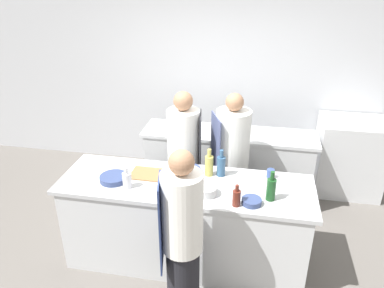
% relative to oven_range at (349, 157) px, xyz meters
% --- Properties ---
extents(ground_plane, '(16.00, 16.00, 0.00)m').
position_rel_oven_range_xyz_m(ground_plane, '(-1.87, -1.74, -0.51)').
color(ground_plane, '#605B56').
extents(wall_back, '(8.00, 0.06, 2.80)m').
position_rel_oven_range_xyz_m(wall_back, '(-1.87, 0.39, 0.89)').
color(wall_back, silver).
rests_on(wall_back, ground_plane).
extents(prep_counter, '(2.45, 0.77, 0.93)m').
position_rel_oven_range_xyz_m(prep_counter, '(-1.87, -1.74, -0.04)').
color(prep_counter, silver).
rests_on(prep_counter, ground_plane).
extents(pass_counter, '(2.17, 0.56, 0.93)m').
position_rel_oven_range_xyz_m(pass_counter, '(-1.58, -0.47, -0.04)').
color(pass_counter, silver).
rests_on(pass_counter, ground_plane).
extents(oven_range, '(0.84, 0.67, 1.02)m').
position_rel_oven_range_xyz_m(oven_range, '(0.00, 0.00, 0.00)').
color(oven_range, silver).
rests_on(oven_range, ground_plane).
extents(chef_at_prep_near, '(0.37, 0.35, 1.64)m').
position_rel_oven_range_xyz_m(chef_at_prep_near, '(-1.76, -2.44, 0.32)').
color(chef_at_prep_near, black).
rests_on(chef_at_prep_near, ground_plane).
extents(chef_at_stove, '(0.39, 0.37, 1.64)m').
position_rel_oven_range_xyz_m(chef_at_stove, '(-2.02, -1.10, 0.31)').
color(chef_at_stove, black).
rests_on(chef_at_stove, ground_plane).
extents(chef_at_pass_far, '(0.44, 0.43, 1.63)m').
position_rel_oven_range_xyz_m(chef_at_pass_far, '(-1.49, -1.03, 0.30)').
color(chef_at_pass_far, black).
rests_on(chef_at_pass_far, ground_plane).
extents(bottle_olive_oil, '(0.08, 0.08, 0.28)m').
position_rel_oven_range_xyz_m(bottle_olive_oil, '(-1.67, -1.55, 0.54)').
color(bottle_olive_oil, '#B2A84C').
rests_on(bottle_olive_oil, prep_counter).
extents(bottle_vinegar, '(0.09, 0.09, 0.28)m').
position_rel_oven_range_xyz_m(bottle_vinegar, '(-1.56, -1.53, 0.54)').
color(bottle_vinegar, '#2D5175').
rests_on(bottle_vinegar, prep_counter).
extents(bottle_wine, '(0.07, 0.07, 0.21)m').
position_rel_oven_range_xyz_m(bottle_wine, '(-1.36, -2.02, 0.51)').
color(bottle_wine, '#5B2319').
rests_on(bottle_wine, prep_counter).
extents(bottle_cooking_oil, '(0.09, 0.09, 0.21)m').
position_rel_oven_range_xyz_m(bottle_cooking_oil, '(-2.39, -1.92, 0.51)').
color(bottle_cooking_oil, silver).
rests_on(bottle_cooking_oil, prep_counter).
extents(bottle_sauce, '(0.08, 0.08, 0.28)m').
position_rel_oven_range_xyz_m(bottle_sauce, '(-1.07, -1.87, 0.54)').
color(bottle_sauce, '#19471E').
rests_on(bottle_sauce, prep_counter).
extents(bowl_mixing_large, '(0.27, 0.27, 0.05)m').
position_rel_oven_range_xyz_m(bowl_mixing_large, '(-2.57, -1.83, 0.45)').
color(bowl_mixing_large, navy).
rests_on(bowl_mixing_large, prep_counter).
extents(bowl_prep_small, '(0.28, 0.28, 0.06)m').
position_rel_oven_range_xyz_m(bowl_prep_small, '(-1.89, -1.57, 0.46)').
color(bowl_prep_small, navy).
rests_on(bowl_prep_small, prep_counter).
extents(bowl_ceramic_blue, '(0.18, 0.18, 0.05)m').
position_rel_oven_range_xyz_m(bowl_ceramic_blue, '(-1.23, -1.98, 0.45)').
color(bowl_ceramic_blue, navy).
rests_on(bowl_ceramic_blue, prep_counter).
extents(bowl_wooden_salad, '(0.19, 0.19, 0.08)m').
position_rel_oven_range_xyz_m(bowl_wooden_salad, '(-1.64, -1.90, 0.47)').
color(bowl_wooden_salad, '#B7BABC').
rests_on(bowl_wooden_salad, prep_counter).
extents(cup, '(0.07, 0.07, 0.09)m').
position_rel_oven_range_xyz_m(cup, '(-1.07, -1.49, 0.47)').
color(cup, '#33477F').
rests_on(cup, prep_counter).
extents(cutting_board, '(0.32, 0.26, 0.01)m').
position_rel_oven_range_xyz_m(cutting_board, '(-2.28, -1.65, 0.43)').
color(cutting_board, olive).
rests_on(cutting_board, prep_counter).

